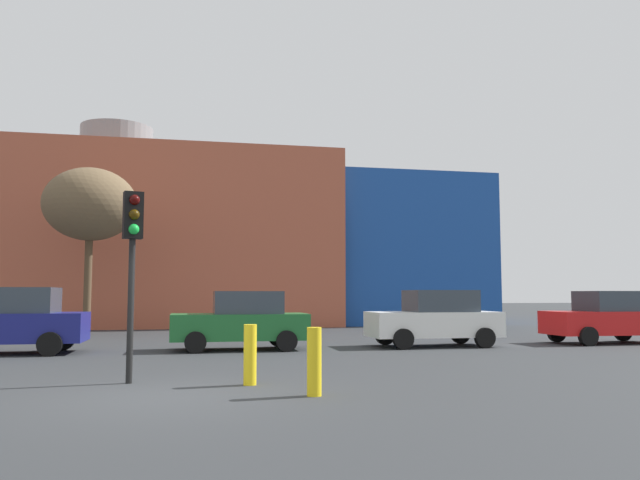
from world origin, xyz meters
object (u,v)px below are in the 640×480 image
Objects in this scene: bare_tree_0 at (90,205)px; traffic_light_island at (133,241)px; bollard_yellow_0 at (314,361)px; parked_car_3 at (435,318)px; parked_car_1 at (8,321)px; parked_car_4 at (608,317)px; bollard_yellow_1 at (250,355)px; parked_car_2 at (242,321)px.

traffic_light_island is at bearing -78.54° from bare_tree_0.
traffic_light_island is at bearing 145.64° from bollard_yellow_0.
bollard_yellow_0 is at bearing 57.24° from parked_car_3.
parked_car_1 reaches higher than parked_car_4.
parked_car_4 reaches higher than bollard_yellow_1.
bollard_yellow_0 is (-5.71, -8.87, -0.33)m from parked_car_3.
parked_car_1 is 1.18× the size of traffic_light_island.
bare_tree_0 reaches higher than parked_car_2.
bollard_yellow_1 is (-0.91, 1.47, -0.01)m from bollard_yellow_0.
parked_car_2 is 7.46m from traffic_light_island.
parked_car_4 is at bearing -180.00° from parked_car_3.
parked_car_2 reaches higher than bollard_yellow_1.
bollard_yellow_0 is (0.47, -8.87, -0.31)m from parked_car_2.
parked_car_2 is at bearing -180.00° from parked_car_1.
parked_car_1 is 9.12m from bare_tree_0.
parked_car_2 is 8.89m from bollard_yellow_0.
parked_car_3 is 0.60× the size of bare_tree_0.
bollard_yellow_0 is (6.08, -16.81, -4.77)m from bare_tree_0.
parked_car_2 is 7.43m from bollard_yellow_1.
parked_car_1 is 3.83× the size of bollard_yellow_0.
parked_car_1 is 1.06× the size of parked_car_2.
parked_car_3 is at bearing 57.24° from bollard_yellow_0.
parked_car_3 reaches higher than bollard_yellow_0.
traffic_light_island is at bearing 68.66° from parked_car_2.
traffic_light_island reaches higher than parked_car_2.
parked_car_1 reaches higher than parked_car_3.
parked_car_1 reaches higher than bollard_yellow_0.
bare_tree_0 reaches higher than bollard_yellow_0.
bare_tree_0 is (0.90, 7.94, 4.40)m from parked_car_1.
parked_car_4 is (12.42, -0.00, 0.01)m from parked_car_2.
bollard_yellow_0 is at bearing 128.22° from parked_car_1.
bare_tree_0 reaches higher than bollard_yellow_1.
bollard_yellow_0 is (-11.95, -8.87, -0.32)m from parked_car_4.
parked_car_4 is 14.89m from bollard_yellow_0.
traffic_light_island is (3.88, -6.75, 1.74)m from parked_car_1.
parked_car_4 reaches higher than bollard_yellow_0.
parked_car_3 is 11.24m from traffic_light_island.
parked_car_3 is 3.70× the size of bollard_yellow_0.
bollard_yellow_0 is at bearing -70.11° from bare_tree_0.
parked_car_2 is (6.51, 0.00, -0.05)m from parked_car_1.
bare_tree_0 reaches higher than parked_car_3.
bollard_yellow_1 is at bearing 48.19° from parked_car_3.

